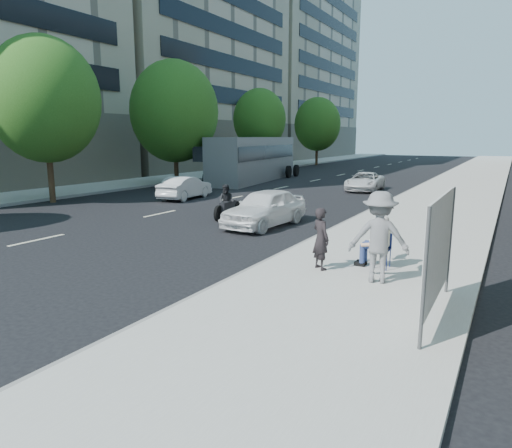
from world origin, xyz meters
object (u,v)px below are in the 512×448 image
Objects in this scene: pedestrian_woman at (321,239)px; motorcycle at (227,204)px; jogger at (379,237)px; white_sedan_far at (365,182)px; bus at (254,159)px; seated_protester at (378,239)px; white_sedan_near at (265,208)px; protest_banner at (439,249)px; white_sedan_mid at (185,188)px.

motorcycle is at bearing -5.79° from pedestrian_woman.
jogger is 19.25m from white_sedan_far.
bus reaches higher than motorcycle.
seated_protester is 0.64× the size of jogger.
jogger reaches higher than white_sedan_near.
protest_banner reaches higher than pedestrian_woman.
white_sedan_mid is at bearing 152.06° from white_sedan_near.
seated_protester is 18.04m from white_sedan_far.
bus is at bearing -86.69° from white_sedan_mid.
white_sedan_far is 0.33× the size of bus.
motorcycle is (-7.70, 5.71, -0.53)m from jogger.
jogger is 0.49× the size of white_sedan_near.
protest_banner is at bearing -39.12° from white_sedan_near.
bus reaches higher than seated_protester.
white_sedan_mid is 0.30× the size of bus.
pedestrian_woman is at bearing -64.29° from bus.
seated_protester is 15.40m from white_sedan_mid.
white_sedan_mid is (-14.50, 11.28, -0.78)m from protest_banner.
white_sedan_near is at bearing -66.81° from bus.
motorcycle is (-9.13, 7.20, -0.76)m from protest_banner.
pedestrian_woman is 8.25m from motorcycle.
white_sedan_mid is at bearing 135.27° from motorcycle.
seated_protester is 0.32× the size of white_sedan_near.
white_sedan_near reaches higher than white_sedan_mid.
pedestrian_woman is at bearing -48.41° from motorcycle.
seated_protester is at bearing -89.62° from jogger.
seated_protester is 1.44m from pedestrian_woman.
pedestrian_woman is 0.37× the size of white_sedan_far.
jogger is at bearing 136.54° from white_sedan_mid.
pedestrian_woman is 3.45m from protest_banner.
protest_banner is (1.74, -2.65, 0.53)m from seated_protester.
white_sedan_far is at bearing -87.93° from jogger.
seated_protester is 0.64× the size of motorcycle.
white_sedan_near is at bearing 136.78° from protest_banner.
white_sedan_mid is (-7.46, 4.67, -0.09)m from white_sedan_near.
protest_banner reaches higher than white_sedan_near.
jogger is (0.32, -1.16, 0.29)m from seated_protester.
pedestrian_woman is 24.58m from bus.
jogger is at bearing 133.63° from protest_banner.
bus reaches higher than jogger.
protest_banner is 0.74× the size of white_sedan_far.
white_sedan_near is 8.80m from white_sedan_mid.
protest_banner is (1.42, -1.49, 0.24)m from jogger.
motorcycle is at bearing 141.73° from protest_banner.
motorcycle is 16.81m from bus.
seated_protester is 1.24m from jogger.
seated_protester is at bearing -39.10° from motorcycle.
pedestrian_woman is at bearing 148.17° from protest_banner.
pedestrian_woman is 0.40× the size of white_sedan_mid.
protest_banner is 9.69m from white_sedan_near.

